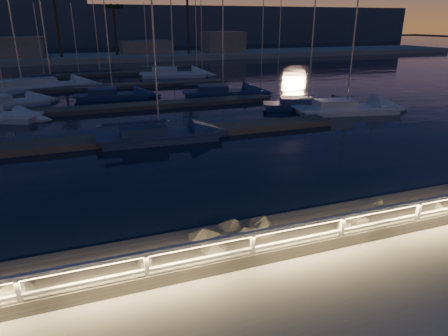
{
  "coord_description": "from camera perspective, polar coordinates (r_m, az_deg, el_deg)",
  "views": [
    {
      "loc": [
        -6.15,
        -8.94,
        6.57
      ],
      "look_at": [
        -1.4,
        4.0,
        1.49
      ],
      "focal_mm": 32.0,
      "sensor_mm": 36.0,
      "label": 1
    }
  ],
  "objects": [
    {
      "name": "sailboat_f",
      "position": [
        40.18,
        -28.95,
        8.09
      ],
      "size": [
        7.46,
        4.9,
        12.45
      ],
      "rotation": [
        0.0,
        0.0,
        0.43
      ],
      "color": "silver",
      "rests_on": "ground"
    },
    {
      "name": "sailboat_d",
      "position": [
        34.77,
        16.73,
        8.23
      ],
      "size": [
        9.01,
        4.19,
        14.72
      ],
      "rotation": [
        0.0,
        0.0,
        -0.19
      ],
      "color": "silver",
      "rests_on": "ground"
    },
    {
      "name": "ground",
      "position": [
        12.69,
        12.5,
        -11.5
      ],
      "size": [
        400.0,
        400.0,
        0.0
      ],
      "primitive_type": "plane",
      "color": "#9A978B",
      "rests_on": "ground"
    },
    {
      "name": "guard_rail",
      "position": [
        12.27,
        12.51,
        -8.49
      ],
      "size": [
        44.11,
        0.12,
        1.06
      ],
      "color": "silver",
      "rests_on": "ground"
    },
    {
      "name": "far_shore",
      "position": [
        83.44,
        -16.57,
        15.14
      ],
      "size": [
        160.0,
        14.0,
        5.2
      ],
      "color": "#9A978B",
      "rests_on": "ground"
    },
    {
      "name": "riprap",
      "position": [
        12.58,
        -3.42,
        -12.19
      ],
      "size": [
        41.51,
        2.5,
        1.25
      ],
      "color": "slate",
      "rests_on": "ground"
    },
    {
      "name": "sailboat_g",
      "position": [
        41.03,
        -15.87,
        10.0
      ],
      "size": [
        7.43,
        2.76,
        12.34
      ],
      "rotation": [
        0.0,
        0.0,
        -0.08
      ],
      "color": "navy",
      "rests_on": "ground"
    },
    {
      "name": "palm_center",
      "position": [
        82.37,
        -15.56,
        21.12
      ],
      "size": [
        3.0,
        3.0,
        9.7
      ],
      "color": "#442E1F",
      "rests_on": "ground"
    },
    {
      "name": "sailboat_h",
      "position": [
        35.46,
        11.53,
        8.83
      ],
      "size": [
        7.81,
        4.96,
        12.87
      ],
      "rotation": [
        0.0,
        0.0,
        -0.41
      ],
      "color": "navy",
      "rests_on": "ground"
    },
    {
      "name": "harbor_water",
      "position": [
        41.32,
        -11.43,
        9.35
      ],
      "size": [
        400.0,
        440.0,
        0.6
      ],
      "color": "black",
      "rests_on": "ground"
    },
    {
      "name": "sailboat_c",
      "position": [
        25.62,
        -9.7,
        4.67
      ],
      "size": [
        7.83,
        2.69,
        13.1
      ],
      "rotation": [
        0.0,
        0.0,
        -0.04
      ],
      "color": "navy",
      "rests_on": "ground"
    },
    {
      "name": "sailboat_l",
      "position": [
        41.24,
        -0.47,
        10.82
      ],
      "size": [
        8.4,
        3.9,
        13.71
      ],
      "rotation": [
        0.0,
        0.0,
        -0.19
      ],
      "color": "navy",
      "rests_on": "ground"
    },
    {
      "name": "distant_hills",
      "position": [
        143.53,
        -27.94,
        17.32
      ],
      "size": [
        230.0,
        37.5,
        18.0
      ],
      "color": "#374556",
      "rests_on": "ground"
    },
    {
      "name": "sailboat_k",
      "position": [
        56.07,
        -7.45,
        13.22
      ],
      "size": [
        9.42,
        4.58,
        15.42
      ],
      "rotation": [
        0.0,
        0.0,
        -0.22
      ],
      "color": "silver",
      "rests_on": "ground"
    },
    {
      "name": "sailboat_n",
      "position": [
        48.86,
        -27.07,
        10.21
      ],
      "size": [
        8.79,
        4.62,
        14.44
      ],
      "rotation": [
        0.0,
        0.0,
        0.27
      ],
      "color": "silver",
      "rests_on": "ground"
    },
    {
      "name": "floating_docks",
      "position": [
        42.47,
        -11.77,
        10.39
      ],
      "size": [
        22.0,
        36.0,
        0.4
      ],
      "color": "#5B544B",
      "rests_on": "ground"
    },
    {
      "name": "sailboat_j",
      "position": [
        49.52,
        -23.65,
        10.83
      ],
      "size": [
        8.93,
        4.57,
        14.66
      ],
      "rotation": [
        0.0,
        0.0,
        0.25
      ],
      "color": "silver",
      "rests_on": "ground"
    }
  ]
}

